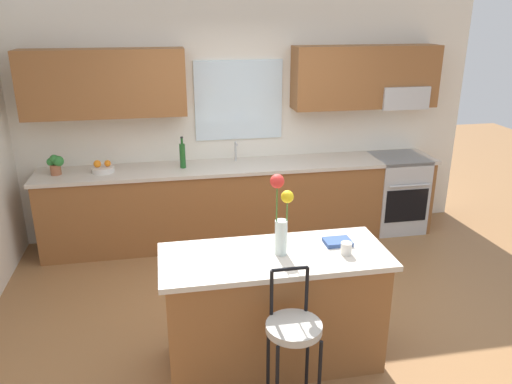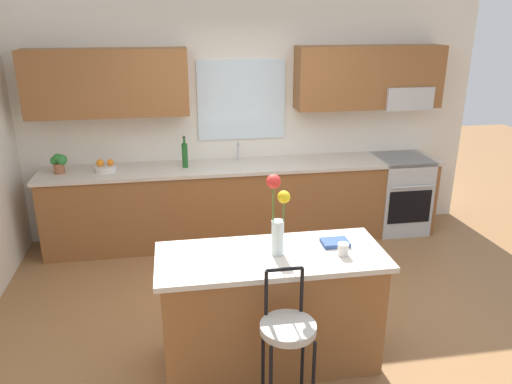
% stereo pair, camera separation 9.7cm
% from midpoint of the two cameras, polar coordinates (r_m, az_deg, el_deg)
% --- Properties ---
extents(ground_plane, '(14.00, 14.00, 0.00)m').
position_cam_midpoint_polar(ground_plane, '(4.60, 1.56, -14.10)').
color(ground_plane, olive).
extents(back_wall_assembly, '(5.60, 0.50, 2.70)m').
position_cam_midpoint_polar(back_wall_assembly, '(5.87, -2.08, 9.46)').
color(back_wall_assembly, silver).
rests_on(back_wall_assembly, ground).
extents(counter_run, '(4.56, 0.64, 0.92)m').
position_cam_midpoint_polar(counter_run, '(5.87, -1.89, -1.11)').
color(counter_run, brown).
rests_on(counter_run, ground).
extents(sink_faucet, '(0.02, 0.13, 0.23)m').
position_cam_midpoint_polar(sink_faucet, '(5.82, -2.80, 4.83)').
color(sink_faucet, '#B7BABC').
rests_on(sink_faucet, counter_run).
extents(oven_range, '(0.60, 0.64, 0.92)m').
position_cam_midpoint_polar(oven_range, '(6.40, 15.15, -0.07)').
color(oven_range, '#B7BABC').
rests_on(oven_range, ground).
extents(kitchen_island, '(1.66, 0.69, 0.92)m').
position_cam_midpoint_polar(kitchen_island, '(3.87, 1.32, -13.10)').
color(kitchen_island, brown).
rests_on(kitchen_island, ground).
extents(bar_stool_near, '(0.36, 0.36, 1.04)m').
position_cam_midpoint_polar(bar_stool_near, '(3.33, 3.39, -15.72)').
color(bar_stool_near, black).
rests_on(bar_stool_near, ground).
extents(flower_vase, '(0.17, 0.10, 0.61)m').
position_cam_midpoint_polar(flower_vase, '(3.52, 2.09, -2.72)').
color(flower_vase, silver).
rests_on(flower_vase, kitchen_island).
extents(mug_ceramic, '(0.08, 0.08, 0.09)m').
position_cam_midpoint_polar(mug_ceramic, '(3.67, 9.44, -6.34)').
color(mug_ceramic, silver).
rests_on(mug_ceramic, kitchen_island).
extents(cookbook, '(0.20, 0.15, 0.03)m').
position_cam_midpoint_polar(cookbook, '(3.83, 8.51, -5.61)').
color(cookbook, navy).
rests_on(cookbook, kitchen_island).
extents(fruit_bowl_oranges, '(0.24, 0.24, 0.13)m').
position_cam_midpoint_polar(fruit_bowl_oranges, '(5.70, -17.45, 2.59)').
color(fruit_bowl_oranges, silver).
rests_on(fruit_bowl_oranges, counter_run).
extents(bottle_olive_oil, '(0.06, 0.06, 0.35)m').
position_cam_midpoint_polar(bottle_olive_oil, '(5.63, -8.82, 4.15)').
color(bottle_olive_oil, '#1E5923').
rests_on(bottle_olive_oil, counter_run).
extents(potted_plant_small, '(0.18, 0.12, 0.22)m').
position_cam_midpoint_polar(potted_plant_small, '(5.75, -22.23, 3.02)').
color(potted_plant_small, '#9E5B3D').
rests_on(potted_plant_small, counter_run).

